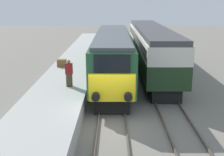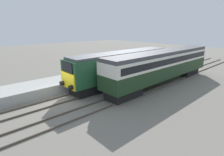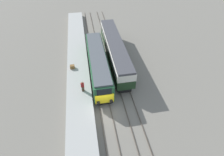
# 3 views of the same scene
# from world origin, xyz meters

# --- Properties ---
(ground_plane) EXTENTS (120.00, 120.00, 0.00)m
(ground_plane) POSITION_xyz_m (0.00, 0.00, 0.00)
(ground_plane) COLOR slate
(platform_left) EXTENTS (3.50, 50.00, 1.00)m
(platform_left) POSITION_xyz_m (-3.30, 8.00, 0.50)
(platform_left) COLOR #A8A8A3
(platform_left) RESTS_ON ground_plane
(rails_near_track) EXTENTS (1.51, 60.00, 0.14)m
(rails_near_track) POSITION_xyz_m (0.00, 5.00, 0.07)
(rails_near_track) COLOR #4C4238
(rails_near_track) RESTS_ON ground_plane
(rails_far_track) EXTENTS (1.50, 60.00, 0.14)m
(rails_far_track) POSITION_xyz_m (3.40, 5.00, 0.07)
(rails_far_track) COLOR #4C4238
(rails_far_track) RESTS_ON ground_plane
(locomotive) EXTENTS (2.70, 15.04, 3.83)m
(locomotive) POSITION_xyz_m (0.00, 8.10, 2.15)
(locomotive) COLOR black
(locomotive) RESTS_ON ground_plane
(passenger_carriage) EXTENTS (2.75, 17.52, 3.97)m
(passenger_carriage) POSITION_xyz_m (3.40, 11.42, 2.40)
(passenger_carriage) COLOR black
(passenger_carriage) RESTS_ON ground_plane
(person_on_platform) EXTENTS (0.44, 0.26, 1.70)m
(person_on_platform) POSITION_xyz_m (-2.68, 3.51, 1.85)
(person_on_platform) COLOR #473828
(person_on_platform) RESTS_ON platform_left
(luggage_crate) EXTENTS (0.70, 0.56, 0.60)m
(luggage_crate) POSITION_xyz_m (-4.14, 8.98, 1.30)
(luggage_crate) COLOR brown
(luggage_crate) RESTS_ON platform_left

